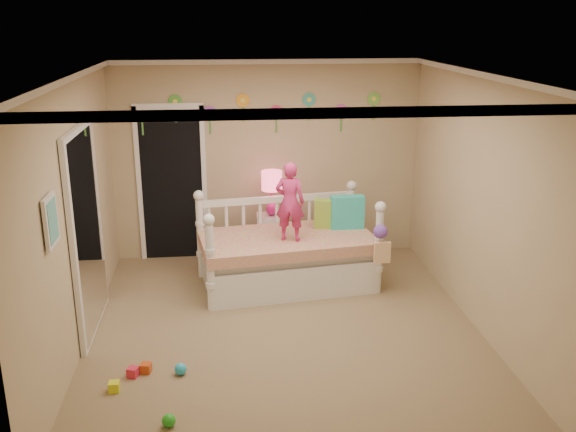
{
  "coord_description": "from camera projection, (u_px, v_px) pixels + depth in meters",
  "views": [
    {
      "loc": [
        -0.59,
        -5.89,
        3.11
      ],
      "look_at": [
        0.1,
        0.6,
        1.05
      ],
      "focal_mm": 39.52,
      "sensor_mm": 36.0,
      "label": 1
    }
  ],
  "objects": [
    {
      "name": "toy_scatter",
      "position": [
        139.0,
        378.0,
        5.6
      ],
      "size": [
        1.19,
        1.49,
        0.11
      ],
      "primitive_type": null,
      "rotation": [
        0.0,
        0.0,
        -0.35
      ],
      "color": "#996666",
      "rests_on": "floor"
    },
    {
      "name": "child",
      "position": [
        290.0,
        202.0,
        7.23
      ],
      "size": [
        0.39,
        0.31,
        0.93
      ],
      "primitive_type": "imported",
      "rotation": [
        0.0,
        0.0,
        2.86
      ],
      "color": "#D43071",
      "rests_on": "daybed"
    },
    {
      "name": "mirror_closet",
      "position": [
        87.0,
        232.0,
        6.35
      ],
      "size": [
        0.07,
        1.3,
        2.1
      ],
      "primitive_type": "cube",
      "color": "white",
      "rests_on": "left_wall"
    },
    {
      "name": "pillow_turquoise",
      "position": [
        347.0,
        212.0,
        7.73
      ],
      "size": [
        0.41,
        0.15,
        0.41
      ],
      "primitive_type": "cube",
      "rotation": [
        0.0,
        0.0,
        0.02
      ],
      "color": "#22A7AD",
      "rests_on": "daybed"
    },
    {
      "name": "daybed",
      "position": [
        287.0,
        240.0,
        7.54
      ],
      "size": [
        2.2,
        1.38,
        1.12
      ],
      "primitive_type": null,
      "rotation": [
        0.0,
        0.0,
        0.14
      ],
      "color": "white",
      "rests_on": "floor"
    },
    {
      "name": "table_lamp",
      "position": [
        272.0,
        186.0,
        8.07
      ],
      "size": [
        0.27,
        0.27,
        0.58
      ],
      "color": "#E41E90",
      "rests_on": "nightstand"
    },
    {
      "name": "back_wall",
      "position": [
        267.0,
        161.0,
        8.32
      ],
      "size": [
        4.0,
        0.01,
        2.6
      ],
      "primitive_type": "cube",
      "color": "tan",
      "rests_on": "floor"
    },
    {
      "name": "hanging_bag",
      "position": [
        380.0,
        245.0,
        7.04
      ],
      "size": [
        0.2,
        0.16,
        0.36
      ],
      "primitive_type": null,
      "color": "beige",
      "rests_on": "daybed"
    },
    {
      "name": "wall_picture",
      "position": [
        51.0,
        221.0,
        5.06
      ],
      "size": [
        0.05,
        0.34,
        0.42
      ],
      "primitive_type": "cube",
      "color": "white",
      "rests_on": "left_wall"
    },
    {
      "name": "floor",
      "position": [
        285.0,
        330.0,
        6.58
      ],
      "size": [
        4.0,
        4.5,
        0.01
      ],
      "primitive_type": "cube",
      "color": "#7F684C",
      "rests_on": "ground"
    },
    {
      "name": "right_wall",
      "position": [
        481.0,
        204.0,
        6.39
      ],
      "size": [
        0.01,
        4.5,
        2.6
      ],
      "primitive_type": "cube",
      "color": "tan",
      "rests_on": "floor"
    },
    {
      "name": "flower_decals",
      "position": [
        260.0,
        112.0,
        8.11
      ],
      "size": [
        3.4,
        0.02,
        0.5
      ],
      "primitive_type": null,
      "color": "#B2668C",
      "rests_on": "back_wall"
    },
    {
      "name": "nightstand",
      "position": [
        272.0,
        239.0,
        8.28
      ],
      "size": [
        0.4,
        0.31,
        0.66
      ],
      "primitive_type": "cube",
      "rotation": [
        0.0,
        0.0,
        -0.03
      ],
      "color": "white",
      "rests_on": "floor"
    },
    {
      "name": "closet_doorway",
      "position": [
        172.0,
        183.0,
        8.26
      ],
      "size": [
        0.9,
        0.04,
        2.07
      ],
      "primitive_type": "cube",
      "color": "black",
      "rests_on": "back_wall"
    },
    {
      "name": "left_wall",
      "position": [
        74.0,
        217.0,
        5.98
      ],
      "size": [
        0.01,
        4.5,
        2.6
      ],
      "primitive_type": "cube",
      "color": "tan",
      "rests_on": "floor"
    },
    {
      "name": "ceiling",
      "position": [
        284.0,
        75.0,
        5.8
      ],
      "size": [
        4.0,
        4.5,
        0.01
      ],
      "primitive_type": "cube",
      "color": "white",
      "rests_on": "floor"
    },
    {
      "name": "crown_molding",
      "position": [
        284.0,
        78.0,
        5.81
      ],
      "size": [
        4.0,
        4.5,
        0.06
      ],
      "primitive_type": null,
      "color": "white",
      "rests_on": "ceiling"
    },
    {
      "name": "pillow_lime",
      "position": [
        329.0,
        214.0,
        7.76
      ],
      "size": [
        0.39,
        0.19,
        0.36
      ],
      "primitive_type": "cube",
      "rotation": [
        0.0,
        0.0,
        -0.14
      ],
      "color": "#8DBA38",
      "rests_on": "daybed"
    }
  ]
}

